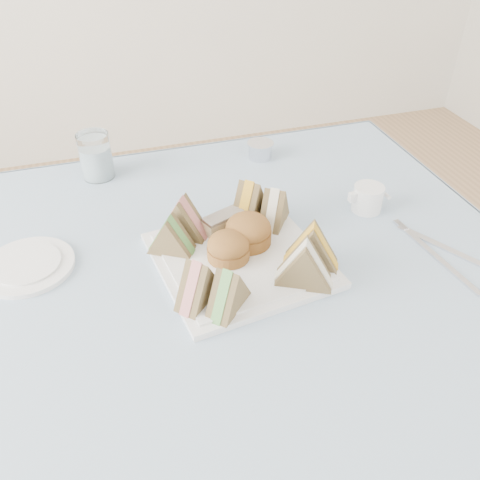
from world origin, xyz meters
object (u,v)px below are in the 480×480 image
object	(u,v)px
serving_plate	(240,260)
water_glass	(96,156)
creamer_jug	(368,198)
table	(246,411)

from	to	relation	value
serving_plate	water_glass	bearing A→B (deg)	111.49
serving_plate	creamer_jug	xyz separation A→B (m)	(0.29, 0.08, 0.02)
creamer_jug	water_glass	bearing A→B (deg)	147.21
table	serving_plate	bearing A→B (deg)	87.49
serving_plate	creamer_jug	size ratio (longest dim) A/B	4.61
water_glass	creamer_jug	size ratio (longest dim) A/B	1.69
water_glass	serving_plate	bearing A→B (deg)	-60.95
water_glass	table	bearing A→B (deg)	-64.03
serving_plate	table	bearing A→B (deg)	-100.07
table	water_glass	world-z (taller)	water_glass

